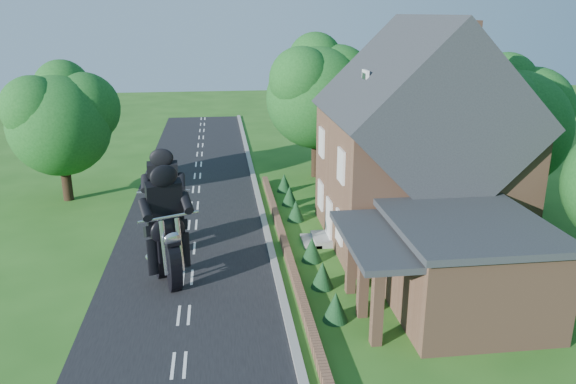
{
  "coord_description": "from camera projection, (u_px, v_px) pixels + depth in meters",
  "views": [
    {
      "loc": [
        1.47,
        -18.04,
        10.34
      ],
      "look_at": [
        4.41,
        5.21,
        2.8
      ],
      "focal_mm": 35.0,
      "sensor_mm": 36.0,
      "label": 1
    }
  ],
  "objects": [
    {
      "name": "shrub_e",
      "position": [
        290.0,
        196.0,
        31.35
      ],
      "size": [
        0.9,
        0.9,
        1.1
      ],
      "primitive_type": "cone",
      "color": "black",
      "rests_on": "ground"
    },
    {
      "name": "tree_far_road",
      "position": [
        66.0,
        116.0,
        31.05
      ],
      "size": [
        6.08,
        5.6,
        7.84
      ],
      "color": "black",
      "rests_on": "ground"
    },
    {
      "name": "tree_behind_left",
      "position": [
        323.0,
        88.0,
        35.42
      ],
      "size": [
        6.94,
        6.4,
        9.16
      ],
      "color": "black",
      "rests_on": "ground"
    },
    {
      "name": "shrub_d",
      "position": [
        296.0,
        211.0,
        28.99
      ],
      "size": [
        0.9,
        0.9,
        1.1
      ],
      "primitive_type": "cone",
      "color": "black",
      "rests_on": "ground"
    },
    {
      "name": "tree_house_right",
      "position": [
        518.0,
        118.0,
        28.57
      ],
      "size": [
        6.51,
        6.0,
        8.4
      ],
      "color": "black",
      "rests_on": "ground"
    },
    {
      "name": "house",
      "position": [
        418.0,
        150.0,
        25.62
      ],
      "size": [
        9.54,
        8.64,
        10.24
      ],
      "color": "brown",
      "rests_on": "ground"
    },
    {
      "name": "kerb",
      "position": [
        285.0,
        308.0,
        20.45
      ],
      "size": [
        0.3,
        80.0,
        0.12
      ],
      "primitive_type": "cube",
      "color": "gray",
      "rests_on": "ground"
    },
    {
      "name": "motorcycle_lead",
      "position": [
        169.0,
        267.0,
        22.09
      ],
      "size": [
        1.0,
        1.62,
        1.48
      ],
      "primitive_type": null,
      "rotation": [
        0.0,
        0.0,
        3.55
      ],
      "color": "black",
      "rests_on": "ground"
    },
    {
      "name": "motorcycle_follow",
      "position": [
        167.0,
        234.0,
        25.48
      ],
      "size": [
        0.44,
        1.53,
        1.42
      ],
      "primitive_type": null,
      "rotation": [
        0.0,
        0.0,
        3.18
      ],
      "color": "black",
      "rests_on": "ground"
    },
    {
      "name": "ground",
      "position": [
        184.0,
        316.0,
        20.03
      ],
      "size": [
        120.0,
        120.0,
        0.0
      ],
      "primitive_type": "plane",
      "color": "#265B19",
      "rests_on": "ground"
    },
    {
      "name": "shrub_b",
      "position": [
        322.0,
        275.0,
        21.91
      ],
      "size": [
        0.9,
        0.9,
        1.1
      ],
      "primitive_type": "cone",
      "color": "black",
      "rests_on": "ground"
    },
    {
      "name": "shrub_a",
      "position": [
        336.0,
        306.0,
        19.55
      ],
      "size": [
        0.9,
        0.9,
        1.1
      ],
      "primitive_type": "cone",
      "color": "black",
      "rests_on": "ground"
    },
    {
      "name": "road",
      "position": [
        184.0,
        315.0,
        20.02
      ],
      "size": [
        7.0,
        80.0,
        0.02
      ],
      "primitive_type": "cube",
      "color": "black",
      "rests_on": "ground"
    },
    {
      "name": "garden_wall",
      "position": [
        286.0,
        249.0,
        25.2
      ],
      "size": [
        0.3,
        22.0,
        0.4
      ],
      "primitive_type": "cube",
      "color": "brown",
      "rests_on": "ground"
    },
    {
      "name": "annex",
      "position": [
        461.0,
        265.0,
        19.91
      ],
      "size": [
        7.05,
        5.94,
        3.44
      ],
      "color": "brown",
      "rests_on": "ground"
    },
    {
      "name": "shrub_c",
      "position": [
        312.0,
        249.0,
        24.27
      ],
      "size": [
        0.9,
        0.9,
        1.1
      ],
      "primitive_type": "cone",
      "color": "black",
      "rests_on": "ground"
    },
    {
      "name": "tree_behind_house",
      "position": [
        421.0,
        81.0,
        35.06
      ],
      "size": [
        7.81,
        7.2,
        10.08
      ],
      "color": "black",
      "rests_on": "ground"
    },
    {
      "name": "shrub_f",
      "position": [
        284.0,
        183.0,
        33.72
      ],
      "size": [
        0.9,
        0.9,
        1.1
      ],
      "primitive_type": "cone",
      "color": "black",
      "rests_on": "ground"
    }
  ]
}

